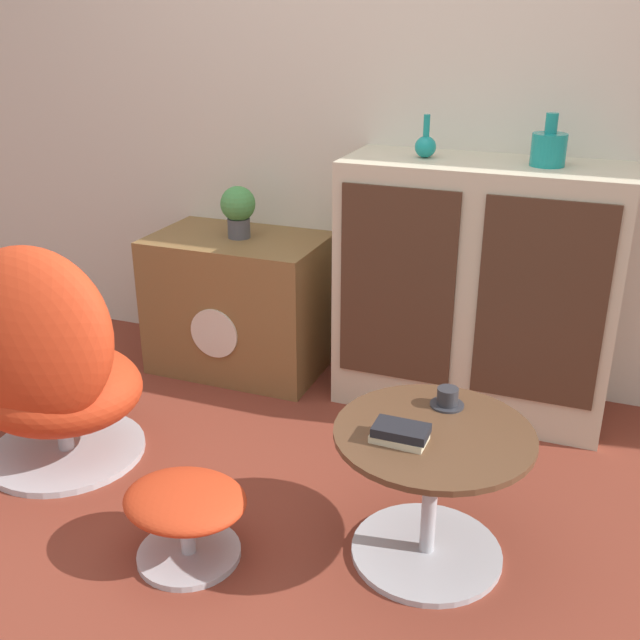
{
  "coord_description": "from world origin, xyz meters",
  "views": [
    {
      "loc": [
        0.85,
        -1.52,
        1.5
      ],
      "look_at": [
        0.02,
        0.61,
        0.55
      ],
      "focal_mm": 42.0,
      "sensor_mm": 36.0,
      "label": 1
    }
  ],
  "objects_px": {
    "egg_chair": "(44,367)",
    "vase_leftmost": "(426,145)",
    "tv_console": "(240,303)",
    "vase_inner_left": "(549,148)",
    "potted_plant": "(238,208)",
    "sideboard": "(476,289)",
    "ottoman": "(186,509)",
    "teacup": "(447,399)",
    "coffee_table": "(431,485)",
    "book_stack": "(400,433)"
  },
  "relations": [
    {
      "from": "ottoman",
      "to": "coffee_table",
      "type": "height_order",
      "value": "coffee_table"
    },
    {
      "from": "sideboard",
      "to": "ottoman",
      "type": "distance_m",
      "value": 1.41
    },
    {
      "from": "teacup",
      "to": "book_stack",
      "type": "height_order",
      "value": "teacup"
    },
    {
      "from": "vase_inner_left",
      "to": "potted_plant",
      "type": "xyz_separation_m",
      "value": [
        -1.22,
        -0.03,
        -0.32
      ]
    },
    {
      "from": "tv_console",
      "to": "egg_chair",
      "type": "relative_size",
      "value": 0.89
    },
    {
      "from": "ottoman",
      "to": "book_stack",
      "type": "distance_m",
      "value": 0.67
    },
    {
      "from": "egg_chair",
      "to": "potted_plant",
      "type": "relative_size",
      "value": 3.79
    },
    {
      "from": "coffee_table",
      "to": "potted_plant",
      "type": "distance_m",
      "value": 1.52
    },
    {
      "from": "vase_leftmost",
      "to": "potted_plant",
      "type": "height_order",
      "value": "vase_leftmost"
    },
    {
      "from": "vase_leftmost",
      "to": "potted_plant",
      "type": "relative_size",
      "value": 0.72
    },
    {
      "from": "book_stack",
      "to": "vase_inner_left",
      "type": "bearing_deg",
      "value": 78.64
    },
    {
      "from": "ottoman",
      "to": "teacup",
      "type": "bearing_deg",
      "value": 32.38
    },
    {
      "from": "vase_inner_left",
      "to": "book_stack",
      "type": "xyz_separation_m",
      "value": [
        -0.22,
        -1.07,
        -0.6
      ]
    },
    {
      "from": "egg_chair",
      "to": "vase_leftmost",
      "type": "bearing_deg",
      "value": 43.07
    },
    {
      "from": "tv_console",
      "to": "teacup",
      "type": "bearing_deg",
      "value": -36.28
    },
    {
      "from": "egg_chair",
      "to": "coffee_table",
      "type": "bearing_deg",
      "value": -0.3
    },
    {
      "from": "tv_console",
      "to": "book_stack",
      "type": "distance_m",
      "value": 1.46
    },
    {
      "from": "vase_leftmost",
      "to": "vase_inner_left",
      "type": "bearing_deg",
      "value": 0.0
    },
    {
      "from": "sideboard",
      "to": "vase_leftmost",
      "type": "height_order",
      "value": "vase_leftmost"
    },
    {
      "from": "tv_console",
      "to": "vase_inner_left",
      "type": "relative_size",
      "value": 4.05
    },
    {
      "from": "vase_leftmost",
      "to": "coffee_table",
      "type": "bearing_deg",
      "value": -73.02
    },
    {
      "from": "vase_leftmost",
      "to": "book_stack",
      "type": "distance_m",
      "value": 1.24
    },
    {
      "from": "vase_inner_left",
      "to": "egg_chair",
      "type": "bearing_deg",
      "value": -146.67
    },
    {
      "from": "vase_inner_left",
      "to": "coffee_table",
      "type": "bearing_deg",
      "value": -98.09
    },
    {
      "from": "vase_leftmost",
      "to": "egg_chair",
      "type": "bearing_deg",
      "value": -136.93
    },
    {
      "from": "vase_inner_left",
      "to": "book_stack",
      "type": "bearing_deg",
      "value": -101.36
    },
    {
      "from": "ottoman",
      "to": "potted_plant",
      "type": "distance_m",
      "value": 1.41
    },
    {
      "from": "teacup",
      "to": "vase_inner_left",
      "type": "bearing_deg",
      "value": 80.51
    },
    {
      "from": "sideboard",
      "to": "book_stack",
      "type": "relative_size",
      "value": 6.82
    },
    {
      "from": "tv_console",
      "to": "vase_inner_left",
      "type": "height_order",
      "value": "vase_inner_left"
    },
    {
      "from": "ottoman",
      "to": "vase_leftmost",
      "type": "relative_size",
      "value": 2.32
    },
    {
      "from": "ottoman",
      "to": "teacup",
      "type": "height_order",
      "value": "teacup"
    },
    {
      "from": "coffee_table",
      "to": "potted_plant",
      "type": "bearing_deg",
      "value": 138.46
    },
    {
      "from": "tv_console",
      "to": "teacup",
      "type": "distance_m",
      "value": 1.36
    },
    {
      "from": "vase_leftmost",
      "to": "book_stack",
      "type": "xyz_separation_m",
      "value": [
        0.23,
        -1.07,
        -0.59
      ]
    },
    {
      "from": "teacup",
      "to": "book_stack",
      "type": "distance_m",
      "value": 0.25
    },
    {
      "from": "egg_chair",
      "to": "teacup",
      "type": "xyz_separation_m",
      "value": [
        1.35,
        0.15,
        0.07
      ]
    },
    {
      "from": "tv_console",
      "to": "vase_leftmost",
      "type": "bearing_deg",
      "value": 2.11
    },
    {
      "from": "tv_console",
      "to": "ottoman",
      "type": "distance_m",
      "value": 1.3
    },
    {
      "from": "tv_console",
      "to": "book_stack",
      "type": "bearing_deg",
      "value": -45.66
    },
    {
      "from": "ottoman",
      "to": "book_stack",
      "type": "height_order",
      "value": "book_stack"
    },
    {
      "from": "ottoman",
      "to": "sideboard",
      "type": "bearing_deg",
      "value": 64.87
    },
    {
      "from": "potted_plant",
      "to": "book_stack",
      "type": "height_order",
      "value": "potted_plant"
    },
    {
      "from": "ottoman",
      "to": "book_stack",
      "type": "bearing_deg",
      "value": 16.99
    },
    {
      "from": "tv_console",
      "to": "egg_chair",
      "type": "distance_m",
      "value": 0.99
    },
    {
      "from": "ottoman",
      "to": "vase_inner_left",
      "type": "relative_size",
      "value": 2.0
    },
    {
      "from": "tv_console",
      "to": "vase_inner_left",
      "type": "bearing_deg",
      "value": 1.35
    },
    {
      "from": "tv_console",
      "to": "coffee_table",
      "type": "height_order",
      "value": "tv_console"
    },
    {
      "from": "tv_console",
      "to": "vase_leftmost",
      "type": "relative_size",
      "value": 4.7
    },
    {
      "from": "tv_console",
      "to": "coffee_table",
      "type": "bearing_deg",
      "value": -41.23
    }
  ]
}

